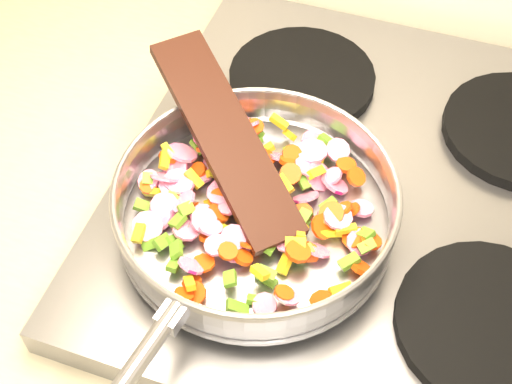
% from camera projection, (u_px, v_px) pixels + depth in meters
% --- Properties ---
extents(cooktop, '(0.60, 0.60, 0.04)m').
position_uv_depth(cooktop, '(380.00, 200.00, 0.84)').
color(cooktop, '#939399').
rests_on(cooktop, counter_top).
extents(grate_fl, '(0.19, 0.19, 0.02)m').
position_uv_depth(grate_fl, '(226.00, 247.00, 0.76)').
color(grate_fl, black).
rests_on(grate_fl, cooktop).
extents(grate_fr, '(0.19, 0.19, 0.02)m').
position_uv_depth(grate_fr, '(490.00, 325.00, 0.71)').
color(grate_fr, black).
rests_on(grate_fr, cooktop).
extents(grate_bl, '(0.19, 0.19, 0.02)m').
position_uv_depth(grate_bl, '(302.00, 78.00, 0.93)').
color(grate_bl, black).
rests_on(grate_bl, cooktop).
extents(saute_pan, '(0.34, 0.51, 0.06)m').
position_uv_depth(saute_pan, '(255.00, 205.00, 0.75)').
color(saute_pan, '#9E9EA5').
rests_on(saute_pan, grate_fl).
extents(vegetable_heap, '(0.28, 0.26, 0.05)m').
position_uv_depth(vegetable_heap, '(251.00, 199.00, 0.77)').
color(vegetable_heap, gold).
rests_on(vegetable_heap, saute_pan).
extents(wooden_spatula, '(0.24, 0.23, 0.08)m').
position_uv_depth(wooden_spatula, '(225.00, 136.00, 0.78)').
color(wooden_spatula, black).
rests_on(wooden_spatula, saute_pan).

